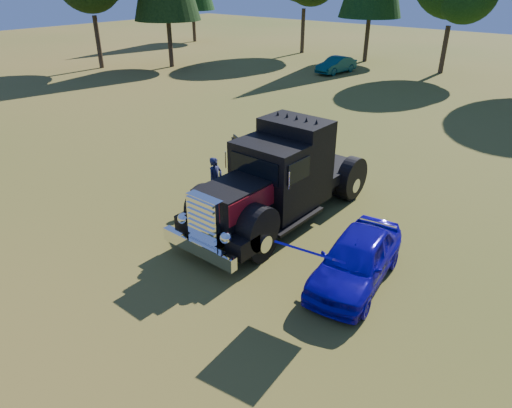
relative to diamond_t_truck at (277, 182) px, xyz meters
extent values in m
plane|color=#455A1A|center=(-0.60, -2.76, -1.28)|extent=(120.00, 120.00, 0.00)
cylinder|color=#2D2116|center=(-26.60, 11.24, 0.70)|extent=(0.36, 0.36, 3.96)
cylinder|color=#2D2116|center=(-32.60, 27.24, 0.88)|extent=(0.36, 0.36, 4.32)
cylinder|color=#2D2116|center=(-18.60, 28.24, 0.70)|extent=(0.36, 0.36, 3.96)
cylinder|color=#2D2116|center=(-11.60, 27.74, 1.06)|extent=(0.36, 0.36, 4.68)
cylinder|color=#2D2116|center=(-22.60, 15.24, 1.06)|extent=(0.36, 0.36, 4.68)
cylinder|color=#2D2116|center=(-4.60, 26.74, 0.43)|extent=(0.36, 0.36, 3.42)
cylinder|color=black|center=(-1.04, -2.08, -0.73)|extent=(0.32, 1.10, 1.10)
cylinder|color=black|center=(1.06, -2.08, -0.73)|extent=(0.32, 1.10, 1.10)
cylinder|color=black|center=(-1.04, 2.72, -0.73)|extent=(0.32, 1.10, 1.10)
cylinder|color=black|center=(1.06, 2.72, -0.73)|extent=(0.32, 1.10, 1.10)
cylinder|color=black|center=(-0.71, 2.72, -0.73)|extent=(0.32, 1.10, 1.10)
cylinder|color=black|center=(0.73, 2.72, -0.73)|extent=(0.32, 1.10, 1.10)
cube|color=black|center=(0.01, 0.52, -0.66)|extent=(1.60, 6.40, 0.28)
cube|color=white|center=(0.01, -3.33, -0.73)|extent=(2.50, 0.22, 0.36)
cube|color=white|center=(0.01, -3.03, -0.03)|extent=(1.05, 0.30, 1.30)
cube|color=black|center=(0.01, -1.98, 0.02)|extent=(1.35, 1.80, 1.10)
cube|color=maroon|center=(-0.68, -1.98, 0.22)|extent=(0.02, 1.80, 0.60)
cube|color=maroon|center=(0.70, -1.98, 0.22)|extent=(0.02, 1.80, 0.60)
cylinder|color=black|center=(-0.94, -2.08, -0.33)|extent=(0.55, 1.24, 1.24)
cylinder|color=black|center=(0.96, -2.08, -0.33)|extent=(0.55, 1.24, 1.24)
sphere|color=white|center=(-0.77, -3.10, -0.23)|extent=(0.32, 0.32, 0.32)
sphere|color=white|center=(0.79, -3.10, -0.23)|extent=(0.32, 0.32, 0.32)
cube|color=black|center=(0.01, -0.43, 0.27)|extent=(2.05, 1.30, 2.10)
cube|color=black|center=(0.01, -1.10, 0.77)|extent=(1.70, 0.05, 0.65)
cube|color=black|center=(0.01, 0.87, 0.47)|extent=(2.05, 1.30, 2.50)
cube|color=black|center=(0.01, 2.52, -0.33)|extent=(2.00, 2.00, 0.35)
cube|color=black|center=(-1.52, -0.02, 0.17)|extent=(1.01, 0.54, 1.50)
cube|color=maroon|center=(-1.54, 0.02, 0.02)|extent=(0.77, 0.39, 0.75)
imported|color=#0842AE|center=(3.44, -1.29, -0.64)|extent=(2.06, 3.92, 1.27)
cube|color=#0842AE|center=(3.18, -2.97, 0.27)|extent=(1.43, 1.12, 0.67)
imported|color=#20324C|center=(-2.30, -0.32, -0.49)|extent=(0.40, 0.59, 1.57)
imported|color=#1D1E45|center=(-1.75, 0.44, -0.36)|extent=(1.06, 1.13, 1.84)
imported|color=#0A363D|center=(-10.79, 21.54, -0.68)|extent=(1.66, 3.78, 1.21)
camera|label=1|loc=(7.54, -10.03, 5.59)|focal=32.00mm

